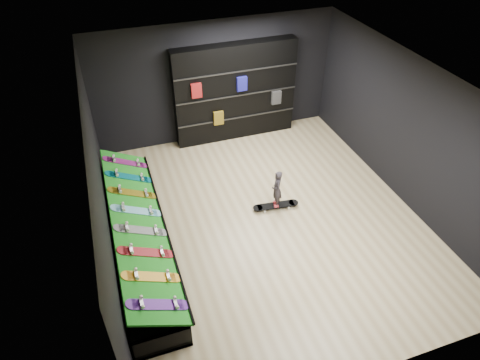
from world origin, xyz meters
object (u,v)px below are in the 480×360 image
object	(u,v)px
back_shelving	(235,92)
floor_skateboard	(276,206)
display_rack	(139,240)
child	(276,195)

from	to	relation	value
back_shelving	floor_skateboard	world-z (taller)	back_shelving
display_rack	child	world-z (taller)	child
back_shelving	child	distance (m)	3.18
display_rack	floor_skateboard	world-z (taller)	display_rack
display_rack	floor_skateboard	distance (m)	2.89
floor_skateboard	display_rack	bearing A→B (deg)	-168.25
display_rack	child	size ratio (longest dim) A/B	8.88
display_rack	child	bearing A→B (deg)	5.26
floor_skateboard	child	bearing A→B (deg)	0.00
back_shelving	floor_skateboard	xyz separation A→B (m)	(-0.13, -3.06, -1.19)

